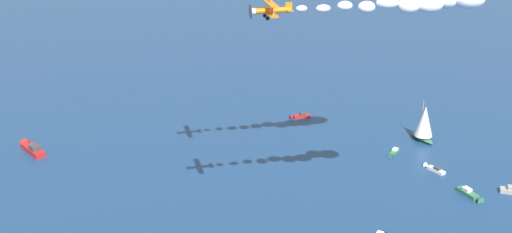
{
  "coord_description": "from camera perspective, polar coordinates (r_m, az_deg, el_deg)",
  "views": [
    {
      "loc": [
        -102.93,
        45.48,
        73.52
      ],
      "look_at": [
        -0.02,
        -0.13,
        28.53
      ],
      "focal_mm": 46.21,
      "sensor_mm": 36.0,
      "label": 1
    }
  ],
  "objects": [
    {
      "name": "motorboat_mid_cluster",
      "position": [
        170.61,
        15.12,
        -4.38
      ],
      "size": [
        6.1,
        2.68,
        1.72
      ],
      "color": "white",
      "rests_on": "ground_plane"
    },
    {
      "name": "motorboat_far_port",
      "position": [
        160.41,
        18.11,
        -6.45
      ],
      "size": [
        7.25,
        2.06,
        2.09
      ],
      "color": "#33704C",
      "rests_on": "ground_plane"
    },
    {
      "name": "sailboat_offshore",
      "position": [
        185.49,
        14.36,
        -0.55
      ],
      "size": [
        8.85,
        4.97,
        11.32
      ],
      "color": "#33704C",
      "rests_on": "ground_plane"
    },
    {
      "name": "motorboat_inshore",
      "position": [
        177.06,
        11.8,
        -3.08
      ],
      "size": [
        4.38,
        5.56,
        1.65
      ],
      "color": "#33704C",
      "rests_on": "ground_plane"
    },
    {
      "name": "biplane_lead",
      "position": [
        104.29,
        1.16,
        9.23
      ],
      "size": [
        7.33,
        6.98,
        3.56
      ],
      "color": "orange"
    },
    {
      "name": "motorboat_trailing",
      "position": [
        197.47,
        3.74,
        0.03
      ],
      "size": [
        2.58,
        6.35,
        1.79
      ],
      "color": "#B21E1E",
      "rests_on": "ground_plane"
    },
    {
      "name": "smoke_trail_lead",
      "position": [
        113.83,
        14.8,
        9.55
      ],
      "size": [
        9.23,
        32.55,
        3.64
      ],
      "color": "silver"
    },
    {
      "name": "motorboat_far_stbd",
      "position": [
        184.6,
        -18.83,
        -2.64
      ],
      "size": [
        11.08,
        5.69,
        3.12
      ],
      "color": "#B21E1E",
      "rests_on": "ground_plane"
    }
  ]
}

